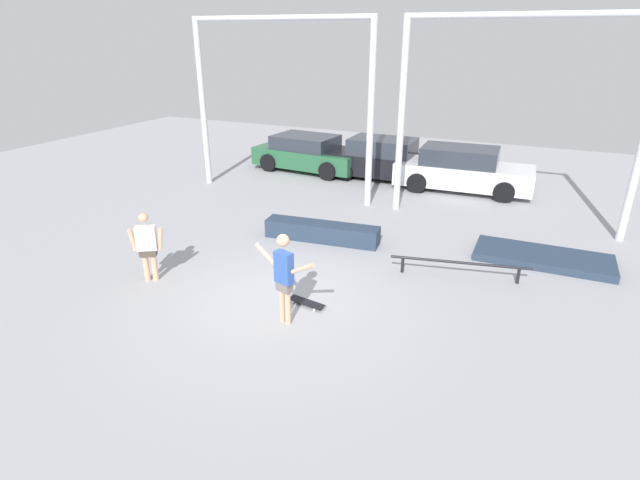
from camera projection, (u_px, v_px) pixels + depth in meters
ground_plane at (278, 304)px, 9.94m from camera, size 36.00×36.00×0.00m
skateboarder at (284, 273)px, 8.92m from camera, size 1.39×0.46×1.77m
skateboard at (306, 302)px, 9.87m from camera, size 0.80×0.34×0.08m
grind_box at (322, 232)px, 12.88m from camera, size 3.02×0.87×0.47m
manual_pad at (543, 257)px, 11.75m from camera, size 3.08×1.31×0.19m
grind_rail at (460, 264)px, 10.87m from camera, size 2.95×0.68×0.39m
canopy_support_left at (280, 87)px, 15.48m from camera, size 6.22×0.20×5.48m
canopy_support_right at (517, 98)px, 12.81m from camera, size 6.22×0.20×5.48m
parked_car_green at (308, 153)px, 19.30m from camera, size 4.35×2.27×1.35m
parked_car_black at (385, 160)px, 18.17m from camera, size 4.17×1.86×1.47m
parked_car_white at (462, 170)px, 16.81m from camera, size 4.55×2.02×1.46m
bystander at (147, 245)px, 10.58m from camera, size 0.67×0.47×1.55m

